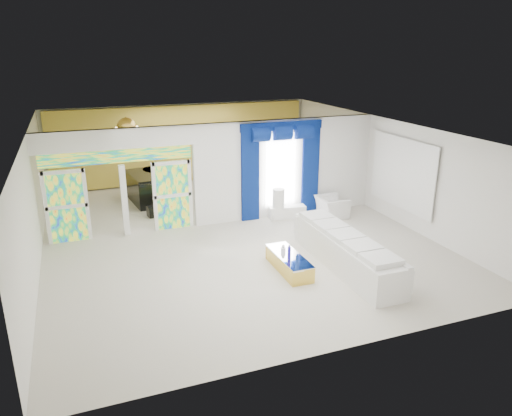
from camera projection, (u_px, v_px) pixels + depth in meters
name	position (u px, v px, depth m)	size (l,w,h in m)	color
floor	(231.00, 233.00, 13.82)	(12.00, 12.00, 0.00)	#B7AF9E
dividing_wall	(287.00, 168.00, 14.96)	(5.70, 0.18, 3.00)	white
dividing_header	(116.00, 139.00, 12.88)	(4.30, 0.18, 0.55)	white
stained_panel_left	(67.00, 206.00, 12.95)	(0.95, 0.04, 2.00)	#994C3F
stained_panel_right	(173.00, 195.00, 13.91)	(0.95, 0.04, 2.00)	#994C3F
stained_transom	(117.00, 156.00, 13.03)	(4.00, 0.05, 0.35)	#994C3F
window_pane	(281.00, 171.00, 14.80)	(1.00, 0.02, 2.30)	white
blue_drape_left	(250.00, 176.00, 14.45)	(0.55, 0.10, 2.80)	#040D4E
blue_drape_right	(310.00, 170.00, 15.13)	(0.55, 0.10, 2.80)	#040D4E
blue_pelmet	(282.00, 126.00, 14.34)	(2.60, 0.12, 0.25)	#040D4E
wall_mirror	(402.00, 173.00, 14.11)	(0.04, 2.70, 1.90)	white
gold_curtains	(183.00, 144.00, 18.57)	(9.70, 0.12, 2.90)	gold
white_sofa	(346.00, 252.00, 11.62)	(0.85, 3.96, 0.75)	silver
coffee_table	(289.00, 263.00, 11.49)	(0.55, 1.65, 0.37)	gold
console_table	(287.00, 212.00, 15.01)	(1.13, 0.36, 0.38)	white
table_lamp	(278.00, 198.00, 14.75)	(0.36, 0.36, 0.58)	silver
armchair	(332.00, 207.00, 15.11)	(0.95, 0.83, 0.62)	silver
grand_piano	(154.00, 187.00, 16.59)	(1.47, 1.93, 0.97)	black
piano_bench	(163.00, 210.00, 15.27)	(0.95, 0.37, 0.32)	black
tv_console	(57.00, 205.00, 15.15)	(0.50, 0.45, 0.73)	tan
chandelier	(127.00, 127.00, 15.22)	(0.60, 0.60, 0.60)	gold
decanters	(290.00, 254.00, 11.30)	(0.13, 0.82, 0.26)	white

